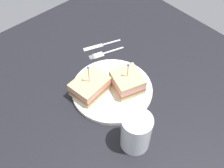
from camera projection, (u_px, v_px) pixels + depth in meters
ground_plane at (112, 93)px, 83.12cm from camera, size 95.14×95.14×2.00cm
plate at (112, 89)px, 81.86cm from camera, size 24.39×24.39×1.26cm
sandwich_half_front at (127, 82)px, 79.69cm from camera, size 10.65×10.23×10.02cm
sandwich_half_back at (90, 86)px, 78.97cm from camera, size 9.27×11.32×10.58cm
drink_glass at (136, 133)px, 67.48cm from camera, size 7.65×7.65×11.20cm
fork at (103, 54)px, 92.31cm from camera, size 4.96×12.41×0.35cm
knife at (100, 45)px, 94.93cm from camera, size 5.68×13.33×0.35cm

